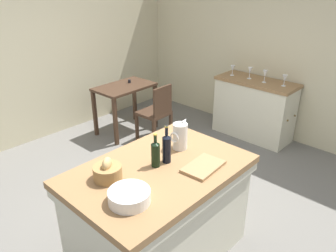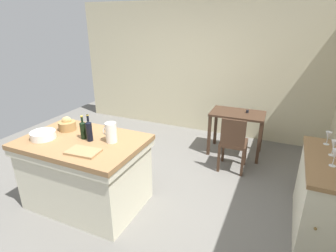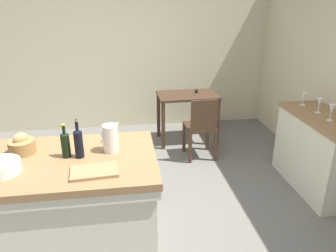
% 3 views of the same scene
% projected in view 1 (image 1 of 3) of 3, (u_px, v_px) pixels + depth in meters
% --- Properties ---
extents(ground_plane, '(6.76, 6.76, 0.00)m').
position_uv_depth(ground_plane, '(160.00, 208.00, 3.60)').
color(ground_plane, '#66635E').
extents(wall_back, '(5.32, 0.12, 2.60)m').
position_uv_depth(wall_back, '(28.00, 53.00, 4.67)').
color(wall_back, beige).
rests_on(wall_back, ground).
extents(wall_right, '(0.12, 5.20, 2.60)m').
position_uv_depth(wall_right, '(285.00, 51.00, 4.78)').
color(wall_right, beige).
rests_on(wall_right, ground).
extents(island_table, '(1.47, 1.00, 0.90)m').
position_uv_depth(island_table, '(159.00, 209.00, 2.84)').
color(island_table, olive).
rests_on(island_table, ground).
extents(side_cabinet, '(0.52, 1.20, 0.90)m').
position_uv_depth(side_cabinet, '(254.00, 109.00, 5.04)').
color(side_cabinet, olive).
rests_on(side_cabinet, ground).
extents(writing_desk, '(0.91, 0.58, 0.81)m').
position_uv_depth(writing_desk, '(125.00, 94.00, 5.10)').
color(writing_desk, '#3D281C').
rests_on(writing_desk, ground).
extents(wooden_chair, '(0.42, 0.42, 0.90)m').
position_uv_depth(wooden_chair, '(157.00, 112.00, 4.83)').
color(wooden_chair, '#3D281C').
rests_on(wooden_chair, ground).
extents(pitcher, '(0.17, 0.13, 0.28)m').
position_uv_depth(pitcher, '(180.00, 136.00, 2.91)').
color(pitcher, silver).
rests_on(pitcher, island_table).
extents(wash_bowl, '(0.29, 0.29, 0.09)m').
position_uv_depth(wash_bowl, '(129.00, 196.00, 2.25)').
color(wash_bowl, silver).
rests_on(wash_bowl, island_table).
extents(bread_basket, '(0.22, 0.22, 0.18)m').
position_uv_depth(bread_basket, '(108.00, 172.00, 2.49)').
color(bread_basket, olive).
rests_on(bread_basket, island_table).
extents(cutting_board, '(0.37, 0.25, 0.02)m').
position_uv_depth(cutting_board, '(203.00, 166.00, 2.66)').
color(cutting_board, '#99754C').
rests_on(cutting_board, island_table).
extents(wine_bottle_dark, '(0.07, 0.07, 0.33)m').
position_uv_depth(wine_bottle_dark, '(167.00, 148.00, 2.69)').
color(wine_bottle_dark, black).
rests_on(wine_bottle_dark, island_table).
extents(wine_bottle_amber, '(0.07, 0.07, 0.29)m').
position_uv_depth(wine_bottle_amber, '(156.00, 153.00, 2.64)').
color(wine_bottle_amber, black).
rests_on(wine_bottle_amber, island_table).
extents(wine_glass_far_left, '(0.07, 0.07, 0.16)m').
position_uv_depth(wine_glass_far_left, '(285.00, 78.00, 4.56)').
color(wine_glass_far_left, white).
rests_on(wine_glass_far_left, side_cabinet).
extents(wine_glass_left, '(0.07, 0.07, 0.18)m').
position_uv_depth(wine_glass_left, '(265.00, 74.00, 4.71)').
color(wine_glass_left, white).
rests_on(wine_glass_left, side_cabinet).
extents(wine_glass_middle, '(0.07, 0.07, 0.17)m').
position_uv_depth(wine_glass_middle, '(250.00, 71.00, 4.88)').
color(wine_glass_middle, white).
rests_on(wine_glass_middle, side_cabinet).
extents(wine_glass_right, '(0.07, 0.07, 0.16)m').
position_uv_depth(wine_glass_right, '(233.00, 68.00, 5.04)').
color(wine_glass_right, white).
rests_on(wine_glass_right, side_cabinet).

